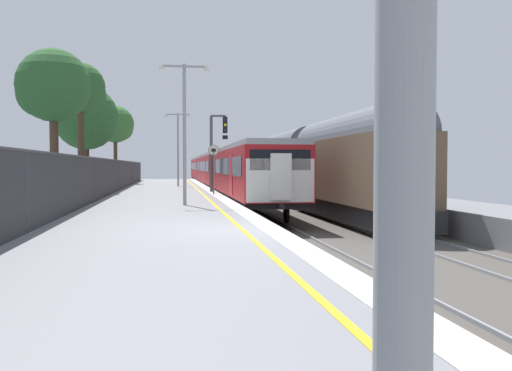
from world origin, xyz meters
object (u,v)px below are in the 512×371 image
at_px(freight_train_adjacent_track, 287,164).
at_px(platform_lamp_mid, 184,122).
at_px(platform_lamp_far, 178,143).
at_px(commuter_train_at_platform, 218,169).
at_px(background_tree_left, 82,91).
at_px(background_tree_centre, 86,119).
at_px(speed_limit_sign, 214,163).
at_px(background_tree_right, 51,88).
at_px(signal_gantry, 216,144).
at_px(background_tree_back, 116,125).

bearing_deg(freight_train_adjacent_track, platform_lamp_mid, -115.12).
xyz_separation_m(freight_train_adjacent_track, platform_lamp_far, (-7.65, 5.27, 1.67)).
height_order(commuter_train_at_platform, platform_lamp_far, platform_lamp_far).
relative_size(background_tree_left, background_tree_centre, 1.05).
bearing_deg(speed_limit_sign, platform_lamp_mid, -102.24).
xyz_separation_m(speed_limit_sign, background_tree_left, (-7.67, 4.40, 4.41)).
height_order(freight_train_adjacent_track, background_tree_right, background_tree_right).
xyz_separation_m(signal_gantry, speed_limit_sign, (-0.38, -3.21, -1.20)).
distance_m(platform_lamp_mid, platform_lamp_far, 21.58).
height_order(speed_limit_sign, background_tree_left, background_tree_left).
bearing_deg(signal_gantry, freight_train_adjacent_track, 41.36).
bearing_deg(speed_limit_sign, background_tree_right, -169.73).
distance_m(platform_lamp_mid, background_tree_centre, 21.08).
relative_size(commuter_train_at_platform, platform_lamp_mid, 10.47).
bearing_deg(background_tree_left, background_tree_back, 88.55).
bearing_deg(background_tree_left, background_tree_right, -96.30).
distance_m(background_tree_left, background_tree_back, 16.90).
distance_m(signal_gantry, platform_lamp_mid, 11.71).
bearing_deg(platform_lamp_mid, background_tree_right, 133.92).
distance_m(commuter_train_at_platform, speed_limit_sign, 19.77).
relative_size(platform_lamp_mid, background_tree_left, 0.72).
relative_size(platform_lamp_far, background_tree_left, 0.73).
bearing_deg(background_tree_right, background_tree_left, 83.70).
height_order(platform_lamp_mid, background_tree_centre, background_tree_centre).
relative_size(freight_train_adjacent_track, background_tree_back, 6.03).
height_order(freight_train_adjacent_track, platform_lamp_far, platform_lamp_far).
bearing_deg(freight_train_adjacent_track, background_tree_back, 134.67).
height_order(freight_train_adjacent_track, platform_lamp_mid, platform_lamp_mid).
distance_m(freight_train_adjacent_track, background_tree_back, 18.97).
relative_size(commuter_train_at_platform, background_tree_centre, 7.96).
bearing_deg(background_tree_centre, speed_limit_sign, -53.72).
relative_size(signal_gantry, background_tree_left, 0.60).
relative_size(commuter_train_at_platform, background_tree_left, 7.59).
relative_size(signal_gantry, background_tree_centre, 0.63).
bearing_deg(platform_lamp_mid, platform_lamp_far, 90.00).
distance_m(signal_gantry, speed_limit_sign, 3.45).
distance_m(freight_train_adjacent_track, platform_lamp_mid, 18.09).
bearing_deg(platform_lamp_mid, freight_train_adjacent_track, 64.88).
height_order(signal_gantry, background_tree_right, background_tree_right).
distance_m(freight_train_adjacent_track, background_tree_right, 17.51).
relative_size(background_tree_left, background_tree_right, 1.04).
height_order(platform_lamp_far, background_tree_right, background_tree_right).
distance_m(speed_limit_sign, platform_lamp_mid, 8.63).
bearing_deg(signal_gantry, background_tree_back, 112.90).
height_order(platform_lamp_far, background_tree_left, background_tree_left).
xyz_separation_m(speed_limit_sign, platform_lamp_far, (-1.80, 13.30, 1.61)).
bearing_deg(platform_lamp_far, platform_lamp_mid, -90.00).
relative_size(background_tree_right, background_tree_back, 1.06).
bearing_deg(signal_gantry, platform_lamp_mid, -100.74).
relative_size(platform_lamp_far, background_tree_back, 0.81).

